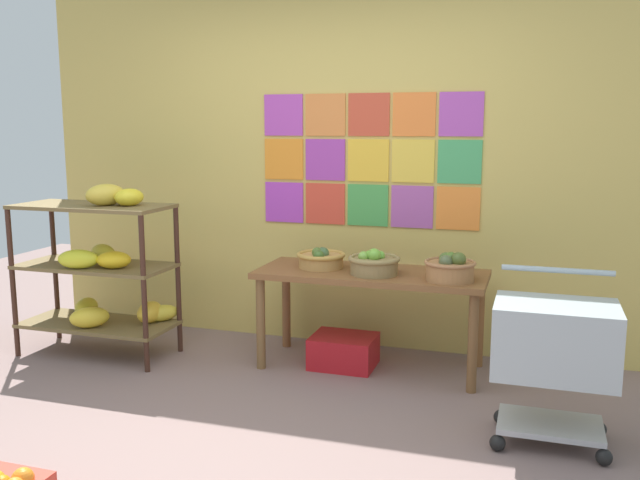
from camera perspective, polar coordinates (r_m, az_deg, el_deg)
ground at (r=3.60m, az=-7.28°, el=-16.93°), size 9.65×9.65×0.00m
back_wall_with_art at (r=4.96m, az=1.55°, el=7.40°), size 4.64×0.07×2.83m
banana_shelf_unit at (r=4.98m, az=-17.62°, el=-2.28°), size 1.07×0.57×1.21m
display_table at (r=4.52m, az=4.28°, el=-3.67°), size 1.50×0.60×0.66m
fruit_basket_left at (r=4.28m, az=10.78°, el=-2.31°), size 0.32×0.32×0.18m
fruit_basket_back_right at (r=4.59m, az=0.08°, el=-1.57°), size 0.33×0.33×0.14m
fruit_basket_centre at (r=4.40m, az=4.50°, el=-1.95°), size 0.33×0.33×0.17m
produce_crate_under_table at (r=4.65m, az=1.98°, el=-9.22°), size 0.42×0.34×0.21m
shopping_cart at (r=3.63m, az=18.95°, el=-8.32°), size 0.59×0.47×0.87m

